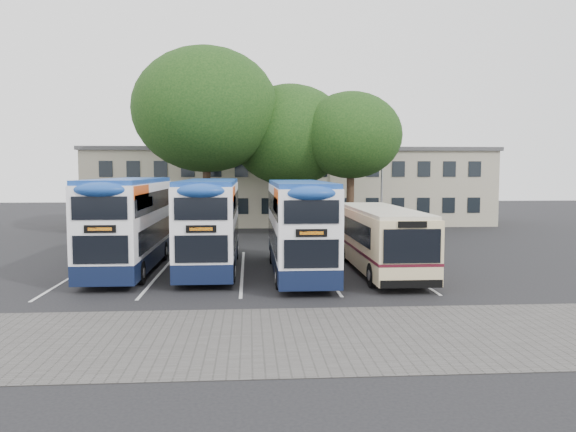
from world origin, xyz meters
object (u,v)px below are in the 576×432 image
(tree_mid, at_px, (290,135))
(bus_single, at_px, (380,236))
(tree_left, at_px, (206,110))
(bus_dd_right, at_px, (299,223))
(tree_right, at_px, (351,136))
(bus_dd_mid, at_px, (210,220))
(bus_dd_left, at_px, (130,220))
(lamp_post, at_px, (382,161))

(tree_mid, bearing_deg, bus_single, -78.83)
(tree_left, distance_m, bus_dd_right, 15.24)
(bus_dd_right, bearing_deg, tree_right, 70.44)
(bus_dd_mid, xyz_separation_m, bus_single, (7.36, -1.13, -0.62))
(bus_dd_right, bearing_deg, bus_single, 3.90)
(tree_right, distance_m, bus_dd_left, 16.90)
(bus_dd_left, bearing_deg, bus_single, -5.78)
(lamp_post, bearing_deg, bus_dd_mid, -127.49)
(tree_mid, height_order, bus_dd_mid, tree_mid)
(lamp_post, xyz_separation_m, tree_mid, (-6.64, -1.23, 1.67))
(lamp_post, height_order, bus_dd_right, lamp_post)
(bus_dd_right, xyz_separation_m, bus_single, (3.55, 0.24, -0.59))
(bus_single, bearing_deg, bus_dd_right, -176.10)
(tree_mid, distance_m, tree_right, 4.32)
(lamp_post, height_order, tree_left, tree_left)
(bus_dd_left, relative_size, bus_dd_mid, 1.02)
(bus_dd_mid, bearing_deg, tree_left, 94.94)
(tree_mid, distance_m, bus_dd_left, 16.22)
(tree_mid, xyz_separation_m, bus_single, (2.85, -14.45, -5.18))
(bus_dd_mid, bearing_deg, bus_dd_right, -19.84)
(tree_mid, height_order, tree_right, tree_mid)
(lamp_post, distance_m, tree_left, 12.88)
(bus_dd_mid, relative_size, bus_dd_right, 1.01)
(tree_right, height_order, bus_dd_left, tree_right)
(tree_left, bearing_deg, tree_right, -3.08)
(lamp_post, bearing_deg, tree_right, -130.86)
(tree_right, distance_m, bus_single, 13.40)
(bus_single, bearing_deg, bus_dd_left, 174.22)
(bus_dd_mid, xyz_separation_m, bus_dd_right, (3.81, -1.38, -0.03))
(lamp_post, relative_size, tree_mid, 0.89)
(bus_dd_left, height_order, bus_single, bus_dd_left)
(lamp_post, height_order, tree_mid, tree_mid)
(bus_dd_left, bearing_deg, tree_right, 43.68)
(tree_left, height_order, bus_single, tree_left)
(tree_left, xyz_separation_m, bus_dd_left, (-2.49, -11.77, -6.03))
(tree_left, bearing_deg, bus_dd_right, -69.79)
(tree_right, xyz_separation_m, bus_dd_mid, (-8.29, -11.23, -4.45))
(lamp_post, xyz_separation_m, tree_left, (-12.17, -2.81, 3.16))
(bus_dd_mid, distance_m, bus_dd_right, 4.05)
(bus_dd_left, bearing_deg, tree_mid, 59.01)
(lamp_post, bearing_deg, tree_left, -167.00)
(lamp_post, xyz_separation_m, tree_right, (-2.86, -3.31, 1.55))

